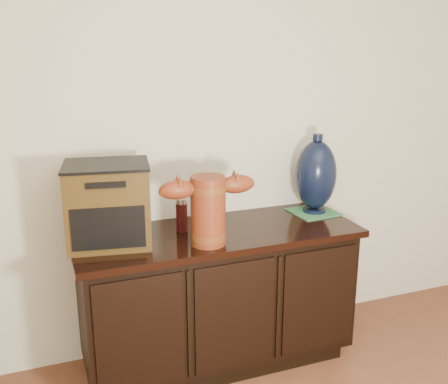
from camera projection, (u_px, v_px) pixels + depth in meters
name	position (u px, v px, depth m)	size (l,w,h in m)	color
sideboard	(217.00, 296.00, 2.78)	(1.46, 0.56, 0.75)	black
terracotta_vessel	(208.00, 206.00, 2.45)	(0.47, 0.17, 0.33)	maroon
tv_radio	(108.00, 204.00, 2.46)	(0.44, 0.37, 0.39)	#432E10
green_mat	(313.00, 212.00, 2.96)	(0.24, 0.24, 0.01)	#337141
lamp_base	(316.00, 175.00, 2.90)	(0.24, 0.24, 0.44)	black
spray_can	(182.00, 215.00, 2.65)	(0.06, 0.06, 0.17)	#5D1012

